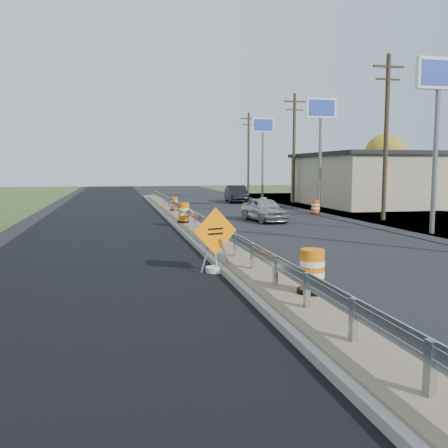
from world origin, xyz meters
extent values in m
plane|color=black|center=(0.00, 0.00, 0.00)|extent=(140.00, 140.00, 0.00)
cube|color=black|center=(-4.40, 10.00, 0.01)|extent=(7.20, 120.00, 0.01)
cube|color=gray|center=(0.00, 8.00, 0.09)|extent=(1.60, 55.00, 0.18)
cube|color=brown|center=(0.00, 8.00, 0.20)|extent=(1.25, 55.00, 0.05)
cube|color=silver|center=(0.00, -12.00, 0.58)|extent=(0.10, 0.15, 0.70)
cube|color=silver|center=(0.00, -10.00, 0.58)|extent=(0.10, 0.15, 0.70)
cube|color=silver|center=(0.00, -8.00, 0.58)|extent=(0.10, 0.15, 0.70)
cube|color=silver|center=(0.00, -6.00, 0.58)|extent=(0.10, 0.15, 0.70)
cube|color=silver|center=(0.00, -4.00, 0.58)|extent=(0.10, 0.15, 0.70)
cube|color=silver|center=(0.00, -2.00, 0.58)|extent=(0.10, 0.15, 0.70)
cube|color=silver|center=(0.00, 0.00, 0.58)|extent=(0.10, 0.15, 0.70)
cube|color=silver|center=(0.00, 2.00, 0.58)|extent=(0.10, 0.15, 0.70)
cube|color=silver|center=(0.00, 4.00, 0.58)|extent=(0.10, 0.15, 0.70)
cube|color=silver|center=(0.00, 6.00, 0.58)|extent=(0.10, 0.15, 0.70)
cube|color=silver|center=(0.00, 8.00, 0.58)|extent=(0.10, 0.15, 0.70)
cube|color=silver|center=(0.00, 10.00, 0.58)|extent=(0.10, 0.15, 0.70)
cube|color=silver|center=(0.00, 12.00, 0.58)|extent=(0.10, 0.15, 0.70)
cube|color=silver|center=(0.00, 14.00, 0.58)|extent=(0.10, 0.15, 0.70)
cube|color=silver|center=(0.00, 16.00, 0.58)|extent=(0.10, 0.15, 0.70)
cube|color=silver|center=(0.00, 18.00, 0.58)|extent=(0.10, 0.15, 0.70)
cube|color=silver|center=(0.00, 20.00, 0.58)|extent=(0.10, 0.15, 0.70)
cube|color=silver|center=(0.00, 22.00, 0.58)|extent=(0.10, 0.15, 0.70)
cube|color=silver|center=(0.00, 24.00, 0.58)|extent=(0.10, 0.15, 0.70)
cube|color=silver|center=(0.00, 26.00, 0.58)|extent=(0.10, 0.15, 0.70)
cube|color=silver|center=(0.00, 28.00, 0.58)|extent=(0.10, 0.15, 0.70)
cube|color=silver|center=(0.00, 30.00, 0.58)|extent=(0.10, 0.15, 0.70)
cube|color=silver|center=(0.00, 32.00, 0.58)|extent=(0.10, 0.15, 0.70)
cube|color=silver|center=(0.00, 9.00, 0.78)|extent=(0.04, 46.00, 0.34)
cube|color=silver|center=(0.00, 9.00, 0.70)|extent=(0.06, 46.00, 0.03)
cube|color=silver|center=(0.00, 9.00, 0.86)|extent=(0.06, 46.00, 0.03)
cube|color=tan|center=(21.00, 20.00, 2.00)|extent=(18.00, 12.00, 4.00)
cube|color=black|center=(21.00, 20.00, 4.12)|extent=(18.50, 12.50, 0.30)
cube|color=black|center=(12.05, 20.00, 1.60)|extent=(0.08, 7.20, 2.20)
cylinder|color=slate|center=(10.50, 3.00, 3.40)|extent=(0.22, 0.22, 6.80)
cube|color=white|center=(10.50, 3.00, 7.20)|extent=(2.20, 0.25, 1.40)
cube|color=#263FB2|center=(10.50, 3.00, 7.20)|extent=(1.90, 0.30, 1.10)
cylinder|color=slate|center=(10.50, 16.00, 3.40)|extent=(0.22, 0.22, 6.80)
cube|color=white|center=(10.50, 16.00, 7.20)|extent=(2.20, 0.25, 1.40)
cube|color=#263FB2|center=(10.50, 16.00, 7.20)|extent=(1.90, 0.30, 1.10)
cylinder|color=slate|center=(10.50, 30.00, 3.40)|extent=(0.22, 0.22, 6.80)
cube|color=white|center=(10.50, 30.00, 7.20)|extent=(2.20, 0.25, 1.40)
cube|color=#263FB2|center=(10.50, 30.00, 7.20)|extent=(1.90, 0.30, 1.10)
cylinder|color=#473523|center=(11.50, 9.00, 4.70)|extent=(0.26, 0.26, 9.40)
cube|color=#473523|center=(11.50, 9.00, 8.70)|extent=(1.90, 0.12, 0.12)
cube|color=#473523|center=(11.50, 9.00, 8.00)|extent=(1.50, 0.10, 0.10)
cylinder|color=#473523|center=(11.50, 24.00, 4.70)|extent=(0.26, 0.26, 9.40)
cube|color=#473523|center=(11.50, 24.00, 8.70)|extent=(1.90, 0.12, 0.12)
cube|color=#473523|center=(11.50, 24.00, 8.00)|extent=(1.50, 0.10, 0.10)
cylinder|color=#473523|center=(11.50, 39.00, 4.70)|extent=(0.26, 0.26, 9.40)
cube|color=#473523|center=(11.50, 39.00, 8.70)|extent=(1.90, 0.12, 0.12)
cube|color=#473523|center=(11.50, 39.00, 8.00)|extent=(1.50, 0.10, 0.10)
cylinder|color=#473523|center=(26.00, 34.00, 1.54)|extent=(0.36, 0.36, 3.08)
sphere|color=#B78927|center=(26.00, 34.00, 4.55)|extent=(4.62, 4.62, 4.62)
cylinder|color=white|center=(-0.90, -3.24, 0.08)|extent=(0.57, 0.57, 0.16)
cube|color=slate|center=(-1.19, -3.24, 0.51)|extent=(0.33, 0.14, 0.99)
cube|color=slate|center=(-0.61, -3.24, 0.51)|extent=(0.33, 0.14, 0.99)
cube|color=slate|center=(-0.90, -3.19, 0.51)|extent=(0.11, 0.25, 1.01)
cube|color=orange|center=(-0.90, -3.24, 1.20)|extent=(1.32, 0.43, 1.37)
cube|color=black|center=(-0.90, -3.27, 1.27)|extent=(0.47, 0.15, 0.05)
cube|color=black|center=(-0.90, -3.27, 1.13)|extent=(0.47, 0.15, 0.05)
cylinder|color=black|center=(0.55, -6.93, 0.27)|extent=(0.67, 0.67, 0.09)
cylinder|color=orange|center=(0.55, -6.93, 0.75)|extent=(0.54, 0.54, 0.94)
cylinder|color=white|center=(0.55, -6.93, 0.90)|extent=(0.55, 0.55, 0.12)
cylinder|color=white|center=(0.55, -6.93, 0.66)|extent=(0.55, 0.55, 0.12)
cylinder|color=black|center=(-0.25, 8.19, 0.28)|extent=(0.69, 0.69, 0.09)
cylinder|color=orange|center=(-0.25, 8.19, 0.76)|extent=(0.55, 0.55, 0.96)
cylinder|color=white|center=(-0.25, 8.19, 0.92)|extent=(0.57, 0.57, 0.13)
cylinder|color=white|center=(-0.25, 8.19, 0.67)|extent=(0.57, 0.57, 0.13)
cylinder|color=black|center=(0.14, 15.78, 0.27)|extent=(0.61, 0.61, 0.08)
cylinder|color=#E74E09|center=(0.14, 15.78, 0.69)|extent=(0.48, 0.48, 0.85)
cylinder|color=white|center=(0.14, 15.78, 0.84)|extent=(0.50, 0.50, 0.11)
cylinder|color=white|center=(0.14, 15.78, 0.61)|extent=(0.50, 0.50, 0.11)
cylinder|color=black|center=(9.20, 13.56, 0.04)|extent=(0.64, 0.64, 0.09)
cylinder|color=#F7500A|center=(9.20, 13.56, 0.49)|extent=(0.51, 0.51, 0.89)
cylinder|color=white|center=(9.20, 13.56, 0.64)|extent=(0.53, 0.53, 0.12)
cylinder|color=white|center=(9.20, 13.56, 0.40)|extent=(0.53, 0.53, 0.12)
cylinder|color=black|center=(7.00, 18.11, 0.04)|extent=(0.60, 0.60, 0.08)
cylinder|color=orange|center=(7.00, 18.11, 0.46)|extent=(0.48, 0.48, 0.84)
cylinder|color=white|center=(7.00, 18.11, 0.60)|extent=(0.49, 0.49, 0.11)
cylinder|color=white|center=(7.00, 18.11, 0.38)|extent=(0.49, 0.49, 0.11)
cylinder|color=black|center=(7.17, 29.47, 0.04)|extent=(0.61, 0.61, 0.08)
cylinder|color=#D85209|center=(7.17, 29.47, 0.47)|extent=(0.49, 0.49, 0.85)
cylinder|color=white|center=(7.17, 29.47, 0.61)|extent=(0.50, 0.50, 0.11)
cylinder|color=white|center=(7.17, 29.47, 0.38)|extent=(0.50, 0.50, 0.11)
imported|color=#AAAAAF|center=(4.61, 10.01, 0.68)|extent=(2.09, 4.16, 1.36)
imported|color=black|center=(6.88, 26.00, 0.76)|extent=(2.01, 4.72, 1.51)
camera|label=1|loc=(-3.70, -17.15, 2.99)|focal=40.00mm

